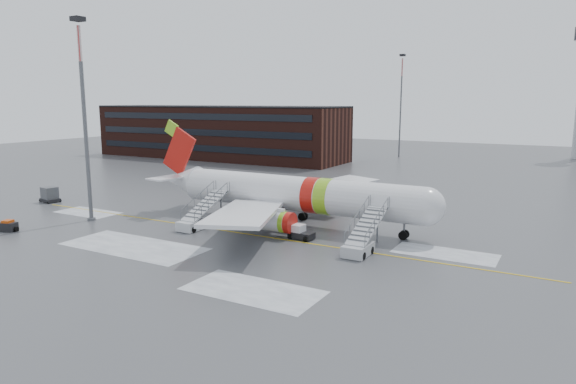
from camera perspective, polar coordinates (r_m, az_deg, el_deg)
The scene contains 10 objects.
ground at distance 54.12m, azimuth -4.64°, elevation -4.35°, with size 260.00×260.00×0.00m, color #494C4F.
airliner at distance 56.28m, azimuth 0.16°, elevation -0.19°, with size 35.03×32.97×11.18m.
airstair_fwd at distance 46.45m, azimuth 8.12°, elevation -5.50°, with size 2.05×7.70×3.48m.
airstair_aft at distance 55.71m, azimuth -10.06°, elevation -2.92°, with size 2.05×7.70×3.48m.
pushback_tug at distance 50.84m, azimuth 1.34°, elevation -4.54°, with size 2.57×2.01×1.42m.
uld_container at distance 76.19m, azimuth -24.95°, elevation -0.30°, with size 2.75×2.20×2.04m.
baggage_tractor at distance 61.34m, azimuth -28.66°, elevation -3.37°, with size 2.36×1.45×1.17m.
light_mast_near at distance 61.42m, azimuth -21.67°, elevation 7.71°, with size 1.20×1.20×22.34m.
terminal_building at distance 123.55m, azimuth -7.77°, elevation 6.65°, with size 62.00×16.11×12.30m.
light_mast_far_n at distance 127.00m, azimuth 12.44°, elevation 10.05°, with size 1.20×1.20×24.25m.
Camera 1 is at (29.43, -43.36, 13.50)m, focal length 32.00 mm.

